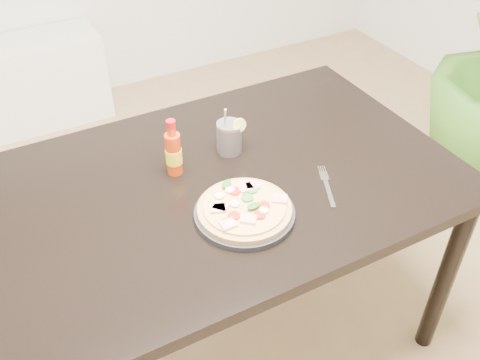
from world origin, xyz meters
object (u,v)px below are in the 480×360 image
plate (244,213)px  cola_cup (229,138)px  hot_sauce_bottle (174,153)px  dining_table (221,200)px  fork (327,185)px  pizza (244,208)px

plate → cola_cup: bearing=70.3°
plate → hot_sauce_bottle: size_ratio=1.50×
dining_table → hot_sauce_bottle: hot_sauce_bottle is taller
plate → fork: bearing=0.1°
pizza → dining_table: bearing=84.6°
pizza → fork: (0.27, -0.00, -0.02)m
hot_sauce_bottle → cola_cup: bearing=5.9°
cola_cup → dining_table: bearing=-127.8°
dining_table → fork: (0.26, -0.17, 0.09)m
cola_cup → plate: bearing=-109.7°
pizza → cola_cup: (0.10, 0.29, 0.02)m
pizza → cola_cup: size_ratio=1.48×
fork → cola_cup: bearing=145.1°
pizza → fork: size_ratio=1.44×
plate → pizza: size_ratio=1.07×
fork → pizza: bearing=-155.7°
plate → fork: (0.27, 0.00, -0.01)m
pizza → cola_cup: bearing=70.1°
plate → hot_sauce_bottle: hot_sauce_bottle is taller
cola_cup → hot_sauce_bottle: bearing=-174.1°
cola_cup → pizza: bearing=-109.9°
hot_sauce_bottle → fork: hot_sauce_bottle is taller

